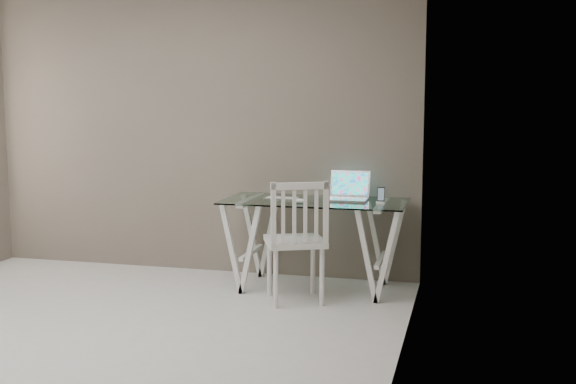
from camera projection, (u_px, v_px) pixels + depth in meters
The scene contains 7 objects.
room at pixel (52, 76), 4.32m from camera, with size 4.50×4.52×2.71m.
desk at pixel (315, 244), 5.96m from camera, with size 1.50×0.70×0.75m.
chair at pixel (297, 236), 5.53m from camera, with size 0.58×0.58×0.96m.
laptop at pixel (348, 193), 5.96m from camera, with size 0.33×0.30×0.23m.
keyboard at pixel (282, 198), 6.01m from camera, with size 0.28×0.12×0.01m, color silver.
mouse at pixel (299, 201), 5.77m from camera, with size 0.11×0.07×0.04m, color silver.
phone_dock at pixel (381, 199), 5.75m from camera, with size 0.07×0.07×0.13m.
Camera 1 is at (2.39, -3.87, 1.61)m, focal length 45.00 mm.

